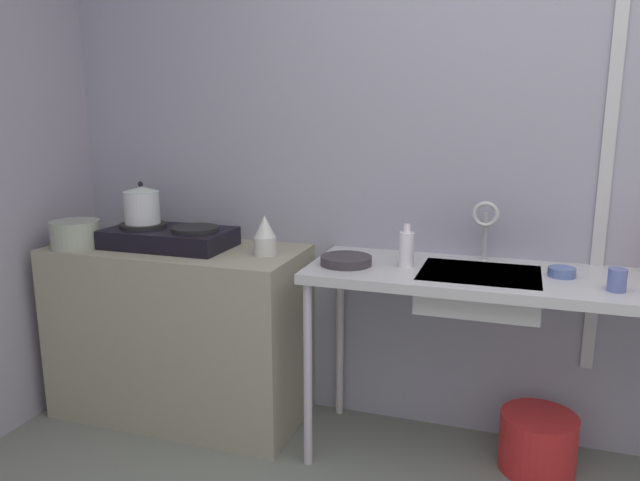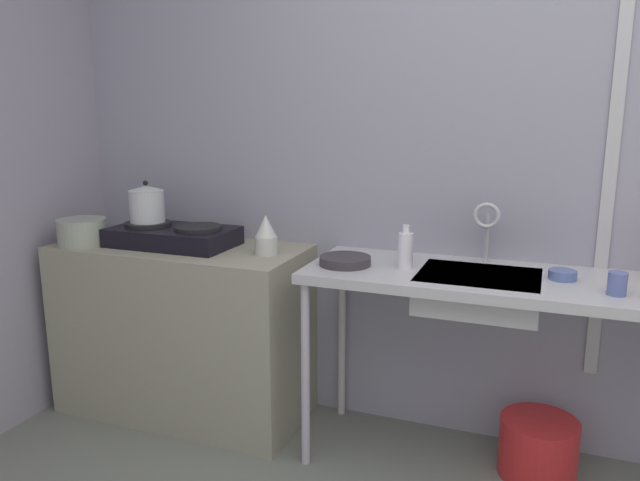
% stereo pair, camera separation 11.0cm
% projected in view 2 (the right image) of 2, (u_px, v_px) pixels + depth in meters
% --- Properties ---
extents(wall_back, '(5.41, 0.10, 2.53)m').
position_uv_depth(wall_back, '(560.00, 159.00, 2.46)').
color(wall_back, '#9492A2').
rests_on(wall_back, ground).
extents(wall_metal_strip, '(0.05, 0.01, 2.02)m').
position_uv_depth(wall_metal_strip, '(615.00, 129.00, 2.32)').
color(wall_metal_strip, '#BAB9BB').
extents(counter_concrete, '(1.19, 0.54, 0.83)m').
position_uv_depth(counter_concrete, '(184.00, 329.00, 2.92)').
color(counter_concrete, gray).
rests_on(counter_concrete, ground).
extents(counter_sink, '(1.70, 0.54, 0.83)m').
position_uv_depth(counter_sink, '(523.00, 294.00, 2.31)').
color(counter_sink, '#BAB9BB').
rests_on(counter_sink, ground).
extents(stove, '(0.58, 0.33, 0.10)m').
position_uv_depth(stove, '(173.00, 236.00, 2.84)').
color(stove, black).
rests_on(stove, counter_concrete).
extents(pot_on_left_burner, '(0.17, 0.17, 0.20)m').
position_uv_depth(pot_on_left_burner, '(147.00, 204.00, 2.86)').
color(pot_on_left_burner, silver).
rests_on(pot_on_left_burner, stove).
extents(pot_beside_stove, '(0.22, 0.22, 0.13)m').
position_uv_depth(pot_beside_stove, '(82.00, 232.00, 2.84)').
color(pot_beside_stove, '#99A08C').
rests_on(pot_beside_stove, counter_concrete).
extents(percolator, '(0.10, 0.10, 0.18)m').
position_uv_depth(percolator, '(266.00, 235.00, 2.65)').
color(percolator, beige).
rests_on(percolator, counter_concrete).
extents(sink_basin, '(0.46, 0.37, 0.14)m').
position_uv_depth(sink_basin, '(478.00, 291.00, 2.36)').
color(sink_basin, '#BAB9BB').
rests_on(sink_basin, counter_sink).
extents(faucet, '(0.11, 0.06, 0.26)m').
position_uv_depth(faucet, '(487.00, 222.00, 2.47)').
color(faucet, '#BAB9BB').
rests_on(faucet, counter_sink).
extents(frying_pan, '(0.21, 0.21, 0.04)m').
position_uv_depth(frying_pan, '(345.00, 261.00, 2.48)').
color(frying_pan, '#342F34').
rests_on(frying_pan, counter_sink).
extents(cup_by_rack, '(0.06, 0.06, 0.08)m').
position_uv_depth(cup_by_rack, '(617.00, 284.00, 2.07)').
color(cup_by_rack, '#5765A5').
rests_on(cup_by_rack, counter_sink).
extents(small_bowl_on_drainboard, '(0.10, 0.10, 0.04)m').
position_uv_depth(small_bowl_on_drainboard, '(563.00, 275.00, 2.27)').
color(small_bowl_on_drainboard, '#5268A6').
rests_on(small_bowl_on_drainboard, counter_sink).
extents(bottle_by_sink, '(0.06, 0.06, 0.18)m').
position_uv_depth(bottle_by_sink, '(405.00, 250.00, 2.43)').
color(bottle_by_sink, white).
rests_on(bottle_by_sink, counter_sink).
extents(bucket_on_floor, '(0.31, 0.31, 0.24)m').
position_uv_depth(bucket_on_floor, '(538.00, 447.00, 2.44)').
color(bucket_on_floor, red).
rests_on(bucket_on_floor, ground).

